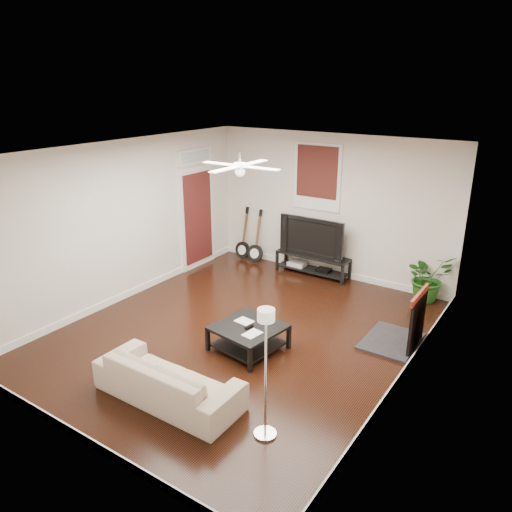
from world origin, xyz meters
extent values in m
cube|color=black|center=(0.00, 0.00, 0.00)|extent=(5.00, 6.00, 0.01)
cube|color=white|center=(0.00, 0.00, 2.80)|extent=(5.00, 6.00, 0.01)
cube|color=silver|center=(0.00, 3.00, 1.40)|extent=(5.00, 0.01, 2.80)
cube|color=silver|center=(0.00, -3.00, 1.40)|extent=(5.00, 0.01, 2.80)
cube|color=silver|center=(-2.50, 0.00, 1.40)|extent=(0.01, 6.00, 2.80)
cube|color=silver|center=(2.50, 0.00, 1.40)|extent=(0.01, 6.00, 2.80)
cube|color=#B04C38|center=(2.49, 1.00, 1.40)|extent=(0.02, 2.20, 2.80)
cube|color=black|center=(2.20, 1.00, 0.46)|extent=(0.80, 1.10, 0.92)
cube|color=#39180F|center=(-0.30, 2.97, 1.95)|extent=(1.00, 0.06, 1.30)
cube|color=white|center=(-2.46, 1.90, 1.25)|extent=(0.08, 1.00, 2.50)
cube|color=black|center=(-0.22, 2.78, 0.21)|extent=(1.51, 0.40, 0.42)
imported|color=black|center=(-0.22, 2.80, 0.81)|extent=(1.36, 0.18, 0.78)
cube|color=black|center=(0.38, -0.36, 0.19)|extent=(1.01, 1.01, 0.37)
imported|color=tan|center=(0.24, -1.88, 0.28)|extent=(1.91, 0.75, 0.56)
imported|color=#1D5117|center=(2.04, 2.82, 0.44)|extent=(1.03, 1.04, 0.88)
camera|label=1|loc=(4.00, -5.57, 3.73)|focal=34.56mm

